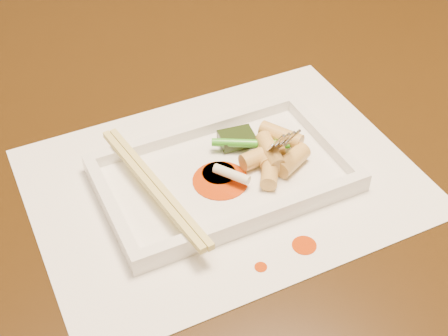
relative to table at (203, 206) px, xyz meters
name	(u,v)px	position (x,y,z in m)	size (l,w,h in m)	color
table	(203,206)	(0.00, 0.00, 0.00)	(1.40, 0.90, 0.75)	black
placemat	(224,181)	(0.00, -0.07, 0.10)	(0.40, 0.30, 0.00)	white
sauce_splatter_a	(304,245)	(0.03, -0.18, 0.10)	(0.02, 0.02, 0.00)	#B93605
sauce_splatter_b	(261,267)	(-0.02, -0.19, 0.10)	(0.01, 0.01, 0.00)	#B93605
plate_base	(224,178)	(0.00, -0.07, 0.11)	(0.26, 0.16, 0.01)	white
plate_rim_far	(196,130)	(0.00, 0.01, 0.12)	(0.26, 0.01, 0.01)	white
plate_rim_near	(257,217)	(0.00, -0.14, 0.12)	(0.26, 0.01, 0.01)	white
plate_rim_left	(111,207)	(-0.13, -0.07, 0.12)	(0.01, 0.14, 0.01)	white
plate_rim_right	(324,137)	(0.12, -0.07, 0.12)	(0.01, 0.14, 0.01)	white
veg_piece	(237,138)	(0.03, -0.03, 0.12)	(0.04, 0.03, 0.01)	black
scallion_white	(232,174)	(0.00, -0.08, 0.12)	(0.01, 0.01, 0.04)	#EAEACC
scallion_green	(251,143)	(0.04, -0.05, 0.12)	(0.01, 0.01, 0.09)	#299217
chopstick_a	(150,187)	(-0.08, -0.07, 0.13)	(0.01, 0.20, 0.01)	#D0C268
chopstick_b	(157,184)	(-0.08, -0.07, 0.13)	(0.01, 0.20, 0.01)	#D0C268
fork	(277,92)	(0.07, -0.05, 0.18)	(0.09, 0.10, 0.14)	silver
sauce_blob_0	(221,180)	(-0.01, -0.07, 0.11)	(0.06, 0.06, 0.00)	#B93605
sauce_blob_1	(219,173)	(-0.01, -0.06, 0.11)	(0.04, 0.04, 0.00)	#B93605
rice_cake_0	(292,160)	(0.07, -0.09, 0.12)	(0.02, 0.02, 0.04)	#D3B662
rice_cake_1	(270,170)	(0.04, -0.09, 0.12)	(0.02, 0.02, 0.04)	#D3B662
rice_cake_2	(270,151)	(0.05, -0.07, 0.13)	(0.02, 0.02, 0.05)	#D3B662
rice_cake_3	(262,155)	(0.04, -0.07, 0.12)	(0.02, 0.02, 0.05)	#D3B662
rice_cake_4	(267,152)	(0.05, -0.06, 0.12)	(0.02, 0.02, 0.04)	#D3B662
rice_cake_5	(281,135)	(0.07, -0.05, 0.13)	(0.02, 0.02, 0.05)	#D3B662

